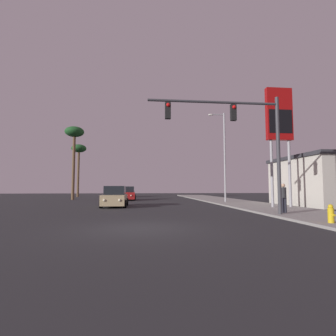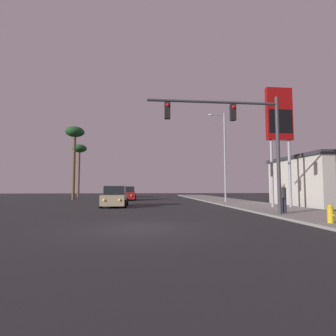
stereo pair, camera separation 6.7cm
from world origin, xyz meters
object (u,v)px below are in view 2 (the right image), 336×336
Objects in this scene: car_tan at (115,197)px; gas_station_sign at (279,121)px; fire_hydrant at (330,214)px; traffic_light_mast at (241,130)px; car_red at (128,194)px; street_lamp at (224,152)px; palm_tree_mid at (75,136)px; pedestrian_on_sidewalk at (283,197)px; car_silver at (129,192)px; palm_tree_far at (79,151)px.

gas_station_sign reaches higher than car_tan.
traffic_light_mast is at bearing 123.19° from fire_hydrant.
traffic_light_mast is (7.57, -8.10, 3.97)m from car_tan.
street_lamp reaches higher than car_red.
palm_tree_mid reaches higher than car_tan.
pedestrian_on_sidewalk is (-0.10, -11.16, -4.08)m from street_lamp.
car_tan and car_red have the same top height.
fire_hydrant is at bearing 106.80° from car_silver.
street_lamp is 26.51m from palm_tree_far.
street_lamp is (10.37, 3.76, 4.36)m from car_tan.
fire_hydrant is at bearing 110.69° from car_red.
palm_tree_far is at bearing -69.90° from car_tan.
pedestrian_on_sidewalk is 0.18× the size of palm_tree_mid.
car_silver is 5.68× the size of fire_hydrant.
street_lamp is 11.84× the size of fire_hydrant.
street_lamp is at bearing 76.73° from traffic_light_mast.
palm_tree_mid is (-16.84, 8.77, 3.03)m from street_lamp.
traffic_light_mast is 12.19m from street_lamp.
street_lamp is at bearing 119.96° from car_silver.
street_lamp is at bearing 106.96° from gas_station_sign.
pedestrian_on_sidewalk is at bearing -58.33° from palm_tree_far.
car_tan is at bearing 130.33° from fire_hydrant.
palm_tree_far reaches higher than car_silver.
car_silver is 10.68m from palm_tree_far.
traffic_light_mast is (7.53, -30.14, 3.97)m from car_silver.
fire_hydrant is 30.17m from palm_tree_mid.
street_lamp reaches higher than pedestrian_on_sidewalk.
street_lamp and gas_station_sign have the same top height.
car_tan is 15.28m from fire_hydrant.
car_silver is 31.32m from traffic_light_mast.
street_lamp is 19.22m from palm_tree_mid.
street_lamp is 0.96× the size of palm_tree_mid.
traffic_light_mast is at bearing 104.53° from car_silver.
fire_hydrant is (2.32, -3.54, -4.24)m from traffic_light_mast.
car_red is 0.59× the size of traffic_light_mast.
car_red is 11.04m from car_silver.
palm_tree_mid reaches higher than fire_hydrant.
gas_station_sign is (12.50, -3.22, 5.86)m from car_tan.
palm_tree_mid is at bearing 56.11° from car_silver.
traffic_light_mast reaches higher than car_tan.
car_tan is 0.48× the size of gas_station_sign.
traffic_light_mast reaches higher than fire_hydrant.
traffic_light_mast is 0.81× the size of street_lamp.
fire_hydrant is at bearing -95.10° from pedestrian_on_sidewalk.
palm_tree_mid reaches higher than car_red.
palm_tree_far is at bearing 134.68° from street_lamp.
car_tan is 0.48× the size of street_lamp.
gas_station_sign is at bearing 44.70° from traffic_light_mast.
car_silver is 31.17m from pedestrian_on_sidewalk.
car_red is 24.54m from fire_hydrant.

